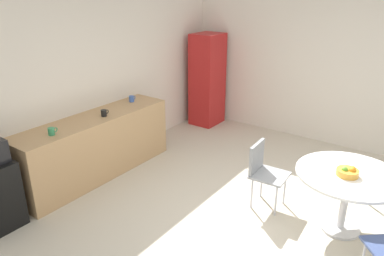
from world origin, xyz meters
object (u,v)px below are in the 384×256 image
object	(u,v)px
locker_cabinet	(207,80)
fruit_bowl	(348,172)
mug_red	(104,113)
round_table	(348,184)
mug_white	(132,99)
mug_green	(52,131)
chair_gray	(263,167)

from	to	relation	value
locker_cabinet	fruit_bowl	world-z (taller)	locker_cabinet
fruit_bowl	mug_red	size ratio (longest dim) A/B	1.80
locker_cabinet	fruit_bowl	bearing A→B (deg)	-123.16
locker_cabinet	round_table	world-z (taller)	locker_cabinet
mug_white	mug_green	xyz separation A→B (m)	(-1.58, -0.17, 0.00)
mug_white	fruit_bowl	bearing A→B (deg)	-92.82
fruit_bowl	locker_cabinet	bearing A→B (deg)	56.84
locker_cabinet	mug_white	distance (m)	1.93
chair_gray	mug_green	world-z (taller)	mug_green
chair_gray	mug_white	world-z (taller)	mug_white
chair_gray	mug_green	xyz separation A→B (m)	(-1.42, 2.21, 0.43)
locker_cabinet	mug_green	size ratio (longest dim) A/B	13.86
round_table	mug_green	bearing A→B (deg)	114.75
locker_cabinet	chair_gray	distance (m)	3.06
fruit_bowl	mug_red	world-z (taller)	mug_red
locker_cabinet	fruit_bowl	xyz separation A→B (m)	(-2.09, -3.19, -0.12)
locker_cabinet	fruit_bowl	size ratio (longest dim) A/B	7.69
locker_cabinet	chair_gray	size ratio (longest dim) A/B	2.15
mug_white	mug_red	xyz separation A→B (m)	(-0.73, -0.17, 0.00)
locker_cabinet	mug_white	size ratio (longest dim) A/B	13.86
round_table	mug_red	bearing A→B (deg)	101.04
mug_white	chair_gray	bearing A→B (deg)	-93.75
locker_cabinet	chair_gray	bearing A→B (deg)	-133.17
round_table	mug_green	xyz separation A→B (m)	(-1.48, 3.20, 0.35)
mug_green	mug_red	bearing A→B (deg)	0.20
mug_green	mug_red	distance (m)	0.85
mug_white	mug_green	distance (m)	1.59
fruit_bowl	mug_white	bearing A→B (deg)	87.18
mug_white	mug_green	size ratio (longest dim) A/B	1.00
locker_cabinet	mug_green	xyz separation A→B (m)	(-3.50, 0.00, 0.05)
fruit_bowl	mug_white	size ratio (longest dim) A/B	1.80
fruit_bowl	mug_white	world-z (taller)	mug_white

